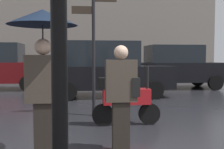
{
  "coord_description": "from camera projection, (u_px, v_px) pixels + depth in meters",
  "views": [
    {
      "loc": [
        -0.43,
        -2.31,
        1.43
      ],
      "look_at": [
        0.52,
        5.68,
        0.93
      ],
      "focal_mm": 44.16,
      "sensor_mm": 36.0,
      "label": 1
    }
  ],
  "objects": [
    {
      "name": "parked_scooter",
      "position": [
        124.0,
        99.0,
        5.76
      ],
      "size": [
        1.45,
        0.32,
        1.23
      ],
      "rotation": [
        0.0,
        0.0,
        -0.27
      ],
      "color": "black",
      "rests_on": "ground"
    },
    {
      "name": "pedestrian_with_bag",
      "position": [
        122.0,
        92.0,
        4.09
      ],
      "size": [
        0.5,
        0.24,
        1.61
      ],
      "rotation": [
        0.0,
        0.0,
        5.68
      ],
      "color": "#2A241E",
      "rests_on": "ground"
    },
    {
      "name": "street_signpost",
      "position": [
        94.0,
        39.0,
        6.64
      ],
      "size": [
        1.08,
        0.08,
        3.11
      ],
      "color": "black",
      "rests_on": "ground"
    },
    {
      "name": "parked_car_left",
      "position": [
        176.0,
        67.0,
        12.63
      ],
      "size": [
        4.29,
        2.01,
        1.97
      ],
      "rotation": [
        0.0,
        0.0,
        0.14
      ],
      "color": "black",
      "rests_on": "ground"
    },
    {
      "name": "parked_car_distant",
      "position": [
        107.0,
        69.0,
        10.04
      ],
      "size": [
        4.51,
        1.92,
        1.99
      ],
      "rotation": [
        0.0,
        0.0,
        3.4
      ],
      "color": "black",
      "rests_on": "ground"
    },
    {
      "name": "pedestrian_with_umbrella",
      "position": [
        43.0,
        46.0,
        3.74
      ],
      "size": [
        0.94,
        0.94,
        2.07
      ],
      "rotation": [
        0.0,
        0.0,
        1.32
      ],
      "color": "#2A241E",
      "rests_on": "ground"
    }
  ]
}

